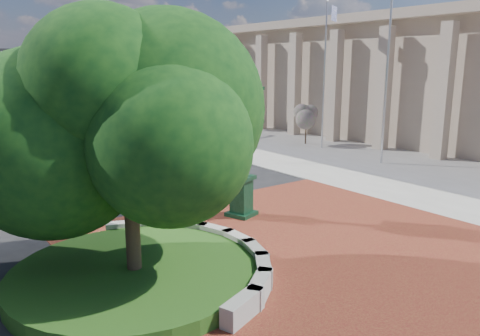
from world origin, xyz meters
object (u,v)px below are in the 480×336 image
at_px(flagpole_a, 387,65).
at_px(street_lamp_near, 76,62).
at_px(post_clock, 241,136).
at_px(flagpole_b, 324,75).
at_px(parked_car, 38,114).

distance_m(flagpole_a, street_lamp_near, 24.07).
xyz_separation_m(post_clock, flagpole_b, (12.57, 7.99, 1.77)).
bearing_deg(flagpole_a, parked_car, 107.29).
xyz_separation_m(post_clock, flagpole_a, (11.60, 2.65, 2.37)).
height_order(flagpole_b, street_lamp_near, street_lamp_near).
bearing_deg(flagpole_a, post_clock, -167.14).
distance_m(post_clock, street_lamp_near, 25.27).
xyz_separation_m(parked_car, flagpole_b, (10.87, -26.49, 4.00)).
relative_size(flagpole_a, street_lamp_near, 1.10).
height_order(post_clock, flagpole_b, flagpole_b).
xyz_separation_m(post_clock, parked_car, (1.70, 34.47, -2.23)).
relative_size(post_clock, parked_car, 1.31).
distance_m(flagpole_a, flagpole_b, 5.46).
relative_size(parked_car, flagpole_b, 0.44).
height_order(parked_car, street_lamp_near, street_lamp_near).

